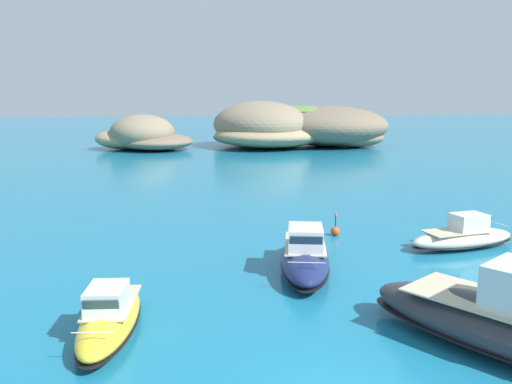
% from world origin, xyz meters
% --- Properties ---
extents(islet_large, '(34.03, 28.47, 7.45)m').
position_xyz_m(islet_large, '(13.99, 73.07, 2.88)').
color(islet_large, '#84755B').
rests_on(islet_large, ground).
extents(islet_small, '(17.13, 17.60, 5.47)m').
position_xyz_m(islet_small, '(-9.94, 71.65, 2.04)').
color(islet_small, '#9E8966').
rests_on(islet_small, ground).
extents(motorboat_yellow, '(2.45, 6.41, 1.86)m').
position_xyz_m(motorboat_yellow, '(-6.81, 5.56, 0.62)').
color(motorboat_yellow, yellow).
rests_on(motorboat_yellow, ground).
extents(motorboat_cream, '(6.77, 3.10, 1.93)m').
position_xyz_m(motorboat_cream, '(11.26, 13.64, 0.65)').
color(motorboat_cream, beige).
rests_on(motorboat_cream, ground).
extents(motorboat_navy, '(3.95, 8.08, 2.29)m').
position_xyz_m(motorboat_navy, '(1.66, 11.14, 0.77)').
color(motorboat_navy, navy).
rests_on(motorboat_navy, ground).
extents(channel_buoy, '(0.56, 0.56, 1.48)m').
position_xyz_m(channel_buoy, '(5.01, 17.23, 0.34)').
color(channel_buoy, '#E54C19').
rests_on(channel_buoy, ground).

